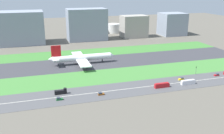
{
  "coord_description": "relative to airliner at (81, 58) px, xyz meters",
  "views": [
    {
      "loc": [
        -73.27,
        -235.34,
        71.92
      ],
      "look_at": [
        -12.38,
        -36.5,
        6.0
      ],
      "focal_mm": 40.71,
      "sensor_mm": 36.0,
      "label": 1
    }
  ],
  "objects": [
    {
      "name": "highway_centerline",
      "position": [
        32.63,
        -73.0,
        -6.13
      ],
      "size": [
        266.0,
        0.5,
        0.01
      ],
      "primitive_type": "cube",
      "color": "silver",
      "rests_on": "highway"
    },
    {
      "name": "fuel_tank_west",
      "position": [
        53.49,
        159.0,
        2.42
      ],
      "size": [
        21.67,
        21.67,
        17.31
      ],
      "primitive_type": "cylinder",
      "color": "silver",
      "rests_on": "ground_plane"
    },
    {
      "name": "bus_0",
      "position": [
        68.84,
        -78.0,
        -4.41
      ],
      "size": [
        11.6,
        2.5,
        3.5
      ],
      "rotation": [
        0.0,
        0.0,
        3.14
      ],
      "color": "silver",
      "rests_on": "highway"
    },
    {
      "name": "terminal_building",
      "position": [
        -57.37,
        114.0,
        14.82
      ],
      "size": [
        57.73,
        39.6,
        42.1
      ],
      "primitive_type": "cube",
      "color": "gray",
      "rests_on": "ground_plane"
    },
    {
      "name": "car_3",
      "position": [
        103.13,
        -68.0,
        -5.31
      ],
      "size": [
        4.4,
        1.8,
        2.0
      ],
      "color": "#B2191E",
      "rests_on": "highway"
    },
    {
      "name": "grass_median_north",
      "position": [
        32.63,
        41.0,
        -6.18
      ],
      "size": [
        280.0,
        36.0,
        0.1
      ],
      "primitive_type": "cube",
      "color": "#3D7A33",
      "rests_on": "ground_plane"
    },
    {
      "name": "grass_median_south",
      "position": [
        32.63,
        -41.0,
        -6.18
      ],
      "size": [
        280.0,
        36.0,
        0.1
      ],
      "primitive_type": "cube",
      "color": "#427F38",
      "rests_on": "ground_plane"
    },
    {
      "name": "fuel_tank_east",
      "position": [
        113.11,
        159.0,
        2.58
      ],
      "size": [
        22.06,
        22.06,
        17.62
      ],
      "primitive_type": "cylinder",
      "color": "silver",
      "rests_on": "ground_plane"
    },
    {
      "name": "runway",
      "position": [
        32.63,
        -0.0,
        -6.18
      ],
      "size": [
        280.0,
        46.0,
        0.1
      ],
      "primitive_type": "cube",
      "color": "#38383D",
      "rests_on": "ground_plane"
    },
    {
      "name": "office_tower",
      "position": [
        100.23,
        114.0,
        9.7
      ],
      "size": [
        37.11,
        24.64,
        31.87
      ],
      "primitive_type": "cube",
      "color": "#9E998E",
      "rests_on": "ground_plane"
    },
    {
      "name": "fuel_tank_centre",
      "position": [
        82.7,
        159.0,
        1.06
      ],
      "size": [
        20.29,
        20.29,
        14.58
      ],
      "primitive_type": "cylinder",
      "color": "silver",
      "rests_on": "ground_plane"
    },
    {
      "name": "car_0",
      "position": [
        69.21,
        -68.0,
        -5.31
      ],
      "size": [
        4.4,
        1.8,
        2.0
      ],
      "color": "yellow",
      "rests_on": "highway"
    },
    {
      "name": "cargo_warehouse",
      "position": [
        163.73,
        114.0,
        10.62
      ],
      "size": [
        36.5,
        32.13,
        33.7
      ],
      "primitive_type": "cube",
      "color": "gray",
      "rests_on": "ground_plane"
    },
    {
      "name": "traffic_light",
      "position": [
        88.08,
        -60.01,
        -1.94
      ],
      "size": [
        0.36,
        0.5,
        7.2
      ],
      "color": "#4C4C51",
      "rests_on": "highway"
    },
    {
      "name": "car_1",
      "position": [
        -0.57,
        -78.0,
        -5.31
      ],
      "size": [
        4.4,
        1.8,
        2.0
      ],
      "rotation": [
        0.0,
        0.0,
        3.14
      ],
      "color": "brown",
      "rests_on": "highway"
    },
    {
      "name": "ground_plane",
      "position": [
        32.63,
        -0.0,
        -6.23
      ],
      "size": [
        800.0,
        800.0,
        0.0
      ],
      "primitive_type": "plane",
      "color": "#5B564C"
    },
    {
      "name": "highway",
      "position": [
        32.63,
        -73.0,
        -6.18
      ],
      "size": [
        280.0,
        28.0,
        0.1
      ],
      "primitive_type": "cube",
      "color": "#4C4C4F",
      "rests_on": "ground_plane"
    },
    {
      "name": "airliner",
      "position": [
        0.0,
        0.0,
        0.0
      ],
      "size": [
        65.0,
        56.0,
        19.7
      ],
      "color": "white",
      "rests_on": "runway"
    },
    {
      "name": "hangar_building",
      "position": [
        29.54,
        114.0,
        15.47
      ],
      "size": [
        53.67,
        29.81,
        43.39
      ],
      "primitive_type": "cube",
      "color": "gray",
      "rests_on": "ground_plane"
    },
    {
      "name": "bus_1",
      "position": [
        46.47,
        -78.0,
        -4.41
      ],
      "size": [
        11.6,
        2.5,
        3.5
      ],
      "rotation": [
        0.0,
        0.0,
        3.14
      ],
      "color": "#B2191E",
      "rests_on": "highway"
    },
    {
      "name": "car_2",
      "position": [
        -29.07,
        -78.0,
        -5.31
      ],
      "size": [
        4.4,
        1.8,
        2.0
      ],
      "rotation": [
        0.0,
        0.0,
        3.14
      ],
      "color": "#19662D",
      "rests_on": "highway"
    },
    {
      "name": "truck_0",
      "position": [
        -26.78,
        -68.0,
        -4.56
      ],
      "size": [
        8.4,
        2.5,
        4.0
      ],
      "color": "black",
      "rests_on": "highway"
    }
  ]
}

